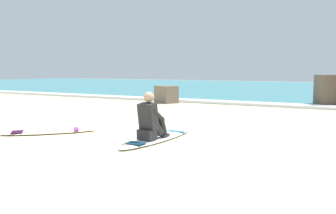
# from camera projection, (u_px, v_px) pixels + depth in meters

# --- Properties ---
(ground_plane) EXTENTS (80.00, 80.00, 0.00)m
(ground_plane) POSITION_uv_depth(u_px,v_px,m) (106.00, 141.00, 7.16)
(ground_plane) COLOR beige
(sea) EXTENTS (80.00, 28.00, 0.10)m
(sea) POSITION_uv_depth(u_px,v_px,m) (294.00, 88.00, 26.63)
(sea) COLOR teal
(sea) RESTS_ON ground
(breaking_foam) EXTENTS (80.00, 0.90, 0.11)m
(breaking_foam) POSITION_uv_depth(u_px,v_px,m) (238.00, 103.00, 14.75)
(breaking_foam) COLOR white
(breaking_foam) RESTS_ON ground
(surfboard_main) EXTENTS (0.60, 2.57, 0.08)m
(surfboard_main) POSITION_uv_depth(u_px,v_px,m) (159.00, 138.00, 7.27)
(surfboard_main) COLOR silver
(surfboard_main) RESTS_ON ground
(surfer_seated) EXTENTS (0.40, 0.72, 0.95)m
(surfer_seated) POSITION_uv_depth(u_px,v_px,m) (150.00, 121.00, 6.96)
(surfer_seated) COLOR #232326
(surfer_seated) RESTS_ON surfboard_main
(surfboard_spare_near) EXTENTS (1.85, 1.91, 0.08)m
(surfboard_spare_near) POSITION_uv_depth(u_px,v_px,m) (49.00, 132.00, 8.00)
(surfboard_spare_near) COLOR #EFE5C6
(surfboard_spare_near) RESTS_ON ground
(shoreline_rock) EXTENTS (1.25, 1.07, 0.75)m
(shoreline_rock) POSITION_uv_depth(u_px,v_px,m) (166.00, 94.00, 15.44)
(shoreline_rock) COLOR #756656
(shoreline_rock) RESTS_ON ground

